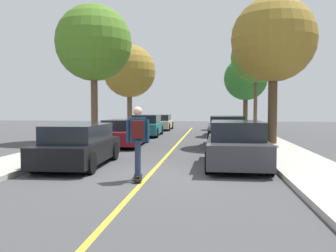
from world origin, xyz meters
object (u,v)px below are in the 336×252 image
at_px(skateboarder, 138,137).
at_px(street_tree_right_near, 256,58).
at_px(parked_car_left_nearest, 79,145).
at_px(street_tree_left_near, 129,71).
at_px(parked_car_right_near, 227,132).
at_px(parked_car_left_farthest, 160,122).
at_px(parked_car_left_near, 125,133).
at_px(street_tree_left_nearest, 94,43).
at_px(parked_car_right_far, 223,126).
at_px(skateboard, 138,177).
at_px(parked_car_right_nearest, 236,144).
at_px(street_tree_right_nearest, 273,40).
at_px(parked_car_left_far, 147,125).
at_px(street_tree_right_far, 246,79).

bearing_deg(skateboarder, street_tree_right_near, 72.86).
bearing_deg(parked_car_left_nearest, street_tree_left_near, 97.27).
bearing_deg(parked_car_right_near, parked_car_left_farthest, 111.85).
xyz_separation_m(parked_car_left_near, parked_car_left_farthest, (0.00, 12.82, -0.01)).
bearing_deg(street_tree_left_nearest, parked_car_left_nearest, -75.20).
bearing_deg(parked_car_right_far, skateboard, -99.71).
bearing_deg(parked_car_right_nearest, parked_car_left_farthest, 105.17).
distance_m(parked_car_right_nearest, street_tree_right_nearest, 7.94).
distance_m(parked_car_left_farthest, skateboarder, 21.28).
relative_size(parked_car_left_far, skateboarder, 2.55).
xyz_separation_m(parked_car_right_near, street_tree_right_near, (2.15, 6.94, 4.45)).
distance_m(parked_car_left_far, street_tree_right_nearest, 10.15).
relative_size(parked_car_left_nearest, parked_car_left_farthest, 1.00).
bearing_deg(parked_car_left_farthest, parked_car_right_far, -47.91).
relative_size(parked_car_left_near, skateboarder, 2.60).
height_order(parked_car_left_far, parked_car_right_near, parked_car_right_near).
bearing_deg(parked_car_right_nearest, skateboard, -135.31).
distance_m(parked_car_right_near, street_tree_right_near, 8.52).
bearing_deg(parked_car_left_near, parked_car_right_nearest, -48.46).
bearing_deg(street_tree_right_nearest, parked_car_right_nearest, -108.99).
xyz_separation_m(parked_car_right_far, street_tree_right_nearest, (2.15, -6.68, 4.44)).
relative_size(street_tree_right_near, skateboard, 7.73).
bearing_deg(parked_car_left_nearest, street_tree_left_nearest, 104.80).
bearing_deg(skateboard, street_tree_right_nearest, 61.55).
bearing_deg(street_tree_right_far, parked_car_left_farthest, -169.72).
height_order(street_tree_left_nearest, street_tree_left_near, street_tree_left_nearest).
bearing_deg(street_tree_left_nearest, street_tree_left_near, 90.00).
distance_m(parked_car_left_farthest, skateboard, 21.25).
bearing_deg(parked_car_left_near, street_tree_left_nearest, 138.11).
bearing_deg(skateboarder, skateboard, 100.02).
bearing_deg(parked_car_left_nearest, street_tree_right_nearest, 43.58).
bearing_deg(parked_car_right_far, skateboarder, -99.67).
bearing_deg(street_tree_right_far, skateboard, -102.13).
xyz_separation_m(parked_car_right_near, street_tree_right_far, (2.15, 13.79, 3.62)).
bearing_deg(parked_car_right_nearest, street_tree_right_nearest, 71.01).
xyz_separation_m(parked_car_left_farthest, street_tree_left_nearest, (-2.15, -10.89, 4.74)).
xyz_separation_m(parked_car_left_farthest, street_tree_right_near, (7.16, -5.55, 4.52)).
distance_m(parked_car_left_far, street_tree_left_nearest, 6.74).
relative_size(parked_car_left_near, parked_car_left_far, 1.02).
height_order(street_tree_right_nearest, street_tree_right_near, street_tree_right_nearest).
distance_m(parked_car_left_nearest, parked_car_left_far, 12.50).
xyz_separation_m(street_tree_right_far, skateboard, (-4.82, -22.41, -4.24)).
height_order(parked_car_left_near, skateboard, parked_car_left_near).
height_order(parked_car_right_nearest, street_tree_right_nearest, street_tree_right_nearest).
height_order(parked_car_left_near, parked_car_left_farthest, parked_car_left_near).
bearing_deg(street_tree_right_near, parked_car_left_near, -134.55).
bearing_deg(parked_car_left_far, parked_car_right_far, 11.20).
height_order(parked_car_right_near, street_tree_left_nearest, street_tree_left_nearest).
bearing_deg(parked_car_left_farthest, parked_car_right_near, -68.15).
height_order(parked_car_left_nearest, street_tree_left_nearest, street_tree_left_nearest).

